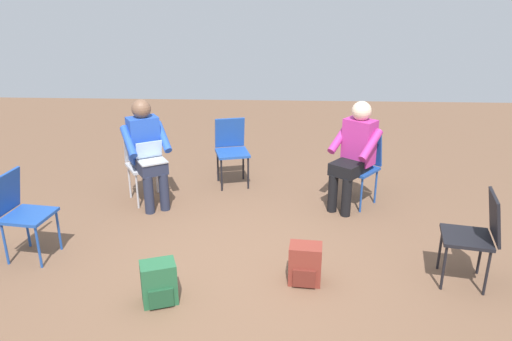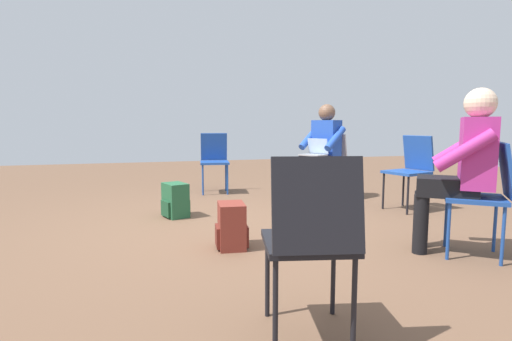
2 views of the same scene
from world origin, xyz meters
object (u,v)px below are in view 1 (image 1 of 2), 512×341
Objects in this scene: chair_west at (231,147)px; backpack_near_laptop_user at (305,266)px; chair_northwest at (361,163)px; person_in_magenta at (355,150)px; person_with_laptop at (147,148)px; chair_north at (477,232)px; backpack_by_empty_chair at (159,285)px; chair_south at (21,209)px; chair_southwest at (144,160)px.

chair_west is 2.36× the size of backpack_near_laptop_user.
chair_northwest is 0.26m from person_in_magenta.
chair_west and chair_northwest have the same top height.
person_with_laptop is at bearing 38.97° from person_in_magenta.
person_with_laptop is (0.16, -2.48, 0.20)m from chair_northwest.
chair_northwest is at bearing 34.68° from chair_north.
person_with_laptop is (-1.53, -3.20, 0.20)m from chair_north.
chair_north is at bearing 98.68° from backpack_by_empty_chair.
person_in_magenta is (-1.30, 3.25, 0.20)m from chair_south.
backpack_by_empty_chair is at bearing 75.09° from person_with_laptop.
backpack_by_empty_chair is (2.62, -0.35, -0.34)m from chair_west.
chair_west is at bearing 19.70° from chair_northwest.
backpack_near_laptop_user is at bearing 107.61° from person_in_magenta.
person_in_magenta reaches higher than backpack_near_laptop_user.
person_with_laptop reaches higher than backpack_by_empty_chair.
chair_west reaches higher than backpack_by_empty_chair.
backpack_near_laptop_user is at bearing 105.90° from chair_southwest.
chair_south is 1.56m from person_with_laptop.
chair_south is 2.65m from chair_west.
person_with_laptop is at bearing 153.01° from chair_south.
chair_south is 2.36× the size of backpack_by_empty_chair.
chair_west is at bearing -159.45° from backpack_near_laptop_user.
person_in_magenta is 2.73m from backpack_by_empty_chair.
chair_southwest is at bearing 158.47° from chair_south.
backpack_near_laptop_user is (2.27, 0.85, -0.34)m from chair_west.
person_with_laptop is (0.15, 0.09, 0.20)m from chair_southwest.
backpack_near_laptop_user is (0.05, -1.44, -0.34)m from chair_north.
chair_south is 1.61m from backpack_by_empty_chair.
chair_north is at bearing 151.46° from chair_northwest.
chair_southwest is 2.47m from person_in_magenta.
chair_southwest is at bearing 74.45° from chair_north.
person_in_magenta reaches higher than chair_northwest.
chair_southwest is 1.00× the size of chair_west.
backpack_by_empty_chair is (1.96, -1.82, -0.54)m from person_in_magenta.
backpack_near_laptop_user is at bearing 90.72° from chair_south.
backpack_by_empty_chair is at bearing -73.86° from backpack_near_laptop_user.
chair_northwest is 0.69× the size of person_in_magenta.
chair_northwest is (0.53, 1.57, 0.00)m from chair_west.
chair_west is 1.62m from person_in_magenta.
chair_northwest is 0.69× the size of person_with_laptop.
chair_north is 1.00× the size of chair_west.
chair_southwest is 1.00× the size of chair_northwest.
person_in_magenta is at bearing 39.43° from chair_north.
chair_north is (1.68, 3.29, 0.00)m from chair_southwest.
backpack_by_empty_chair is at bearing 76.24° from chair_southwest.
chair_north is 0.69× the size of person_in_magenta.
chair_south is at bearing 24.58° from person_with_laptop.
person_with_laptop is at bearing 41.96° from chair_northwest.
chair_north is 2.36× the size of backpack_near_laptop_user.
chair_northwest is (-0.01, 2.56, 0.00)m from chair_southwest.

